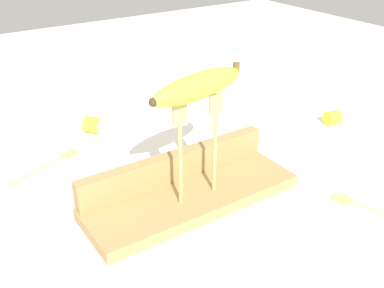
{
  "coord_description": "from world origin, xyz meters",
  "views": [
    {
      "loc": [
        -0.39,
        -0.59,
        0.5
      ],
      "look_at": [
        0.0,
        0.0,
        0.12
      ],
      "focal_mm": 42.58,
      "sensor_mm": 36.0,
      "label": 1
    }
  ],
  "objects": [
    {
      "name": "ground_plane",
      "position": [
        0.0,
        0.0,
        0.0
      ],
      "size": [
        3.0,
        3.0,
        0.0
      ],
      "primitive_type": "plane",
      "color": "white"
    },
    {
      "name": "banana_raised_center",
      "position": [
        -0.0,
        -0.02,
        0.24
      ],
      "size": [
        0.2,
        0.08,
        0.04
      ],
      "color": "#B2C138",
      "rests_on": "fork_stand_center"
    },
    {
      "name": "banana_chunk_near",
      "position": [
        -0.04,
        0.38,
        0.02
      ],
      "size": [
        0.06,
        0.06,
        0.04
      ],
      "color": "yellow",
      "rests_on": "ground"
    },
    {
      "name": "fork_fallen_far",
      "position": [
        0.26,
        -0.2,
        0.0
      ],
      "size": [
        0.08,
        0.18,
        0.01
      ],
      "color": "tan",
      "rests_on": "ground"
    },
    {
      "name": "fork_stand_center",
      "position": [
        0.0,
        -0.02,
        0.14
      ],
      "size": [
        0.1,
        0.01,
        0.19
      ],
      "color": "tan",
      "rests_on": "wooden_board"
    },
    {
      "name": "wooden_board",
      "position": [
        0.0,
        0.0,
        0.01
      ],
      "size": [
        0.41,
        0.14,
        0.02
      ],
      "primitive_type": "cube",
      "color": "#A87F4C",
      "rests_on": "ground"
    },
    {
      "name": "banana_chunk_far",
      "position": [
        0.49,
        0.09,
        0.02
      ],
      "size": [
        0.04,
        0.04,
        0.04
      ],
      "color": "yellow",
      "rests_on": "ground"
    },
    {
      "name": "board_backstop",
      "position": [
        0.0,
        0.06,
        0.05
      ],
      "size": [
        0.4,
        0.03,
        0.06
      ],
      "primitive_type": "cube",
      "color": "#A87F4C",
      "rests_on": "wooden_board"
    },
    {
      "name": "fork_fallen_near",
      "position": [
        -0.17,
        0.29,
        0.0
      ],
      "size": [
        0.17,
        0.08,
        0.01
      ],
      "color": "tan",
      "rests_on": "ground"
    }
  ]
}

